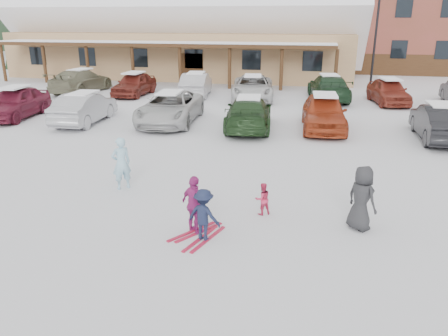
% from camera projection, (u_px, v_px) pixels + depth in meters
% --- Properties ---
extents(ground, '(160.00, 160.00, 0.00)m').
position_uv_depth(ground, '(204.00, 218.00, 10.85)').
color(ground, silver).
rests_on(ground, ground).
extents(day_lodge, '(29.12, 12.50, 10.38)m').
position_uv_depth(day_lodge, '(184.00, 28.00, 37.21)').
color(day_lodge, tan).
rests_on(day_lodge, ground).
extents(lamp_post, '(0.50, 0.25, 6.80)m').
position_uv_depth(lamp_post, '(376.00, 32.00, 30.12)').
color(lamp_post, black).
rests_on(lamp_post, ground).
extents(conifer_0, '(4.40, 4.40, 10.20)m').
position_uv_depth(conifer_0, '(21.00, 7.00, 41.94)').
color(conifer_0, black).
rests_on(conifer_0, ground).
extents(conifer_2, '(5.28, 5.28, 12.24)m').
position_uv_depth(conifer_2, '(53.00, 0.00, 53.46)').
color(conifer_2, black).
rests_on(conifer_2, ground).
extents(conifer_3, '(3.96, 3.96, 9.18)m').
position_uv_depth(conifer_3, '(355.00, 14.00, 48.65)').
color(conifer_3, black).
rests_on(conifer_3, ground).
extents(adult_skier, '(0.66, 0.66, 1.54)m').
position_uv_depth(adult_skier, '(121.00, 163.00, 12.48)').
color(adult_skier, '#9BCDE1').
rests_on(adult_skier, ground).
extents(toddler_red, '(0.51, 0.49, 0.84)m').
position_uv_depth(toddler_red, '(263.00, 199.00, 10.93)').
color(toddler_red, '#D02F56').
rests_on(toddler_red, ground).
extents(child_navy, '(0.88, 0.66, 1.20)m').
position_uv_depth(child_navy, '(204.00, 215.00, 9.60)').
color(child_navy, '#171E3A').
rests_on(child_navy, ground).
extents(skis_child_navy, '(0.61, 1.40, 0.03)m').
position_uv_depth(skis_child_navy, '(204.00, 239.00, 9.79)').
color(skis_child_navy, '#AC1836').
rests_on(skis_child_navy, ground).
extents(child_magenta, '(0.86, 0.73, 1.39)m').
position_uv_depth(child_magenta, '(195.00, 205.00, 9.89)').
color(child_magenta, '#A72979').
rests_on(child_magenta, ground).
extents(skis_child_magenta, '(0.95, 1.27, 0.03)m').
position_uv_depth(skis_child_magenta, '(195.00, 232.00, 10.11)').
color(skis_child_magenta, '#AC1836').
rests_on(skis_child_magenta, ground).
extents(bystander_dark, '(0.89, 0.88, 1.55)m').
position_uv_depth(bystander_dark, '(362.00, 198.00, 10.05)').
color(bystander_dark, '#292A2C').
rests_on(bystander_dark, ground).
extents(parked_car_0, '(2.24, 4.62, 1.52)m').
position_uv_depth(parked_car_0, '(16.00, 103.00, 21.54)').
color(parked_car_0, maroon).
rests_on(parked_car_0, ground).
extents(parked_car_1, '(1.77, 4.41, 1.43)m').
position_uv_depth(parked_car_1, '(84.00, 108.00, 20.48)').
color(parked_car_1, '#A5A5AA').
rests_on(parked_car_1, ground).
extents(parked_car_2, '(2.79, 5.39, 1.45)m').
position_uv_depth(parked_car_2, '(170.00, 108.00, 20.47)').
color(parked_car_2, silver).
rests_on(parked_car_2, ground).
extents(parked_car_3, '(2.50, 5.05, 1.41)m').
position_uv_depth(parked_car_3, '(249.00, 113.00, 19.39)').
color(parked_car_3, '#223E1E').
rests_on(parked_car_3, ground).
extents(parked_car_4, '(2.12, 4.69, 1.56)m').
position_uv_depth(parked_car_4, '(324.00, 112.00, 19.23)').
color(parked_car_4, '#AA3C1C').
rests_on(parked_car_4, ground).
extents(parked_car_5, '(1.54, 4.41, 1.45)m').
position_uv_depth(parked_car_5, '(439.00, 122.00, 17.61)').
color(parked_car_5, black).
rests_on(parked_car_5, ground).
extents(parked_car_7, '(2.51, 5.38, 1.52)m').
position_uv_depth(parked_car_7, '(81.00, 81.00, 28.98)').
color(parked_car_7, '#7B785B').
rests_on(parked_car_7, ground).
extents(parked_car_8, '(1.73, 4.27, 1.45)m').
position_uv_depth(parked_car_8, '(134.00, 84.00, 27.83)').
color(parked_car_8, maroon).
rests_on(parked_car_8, ground).
extents(parked_car_9, '(2.13, 4.61, 1.46)m').
position_uv_depth(parked_car_9, '(196.00, 84.00, 27.64)').
color(parked_car_9, '#B4B3B7').
rests_on(parked_car_9, ground).
extents(parked_car_10, '(3.09, 5.51, 1.45)m').
position_uv_depth(parked_car_10, '(253.00, 88.00, 26.40)').
color(parked_car_10, silver).
rests_on(parked_car_10, ground).
extents(parked_car_11, '(2.79, 5.45, 1.51)m').
position_uv_depth(parked_car_11, '(329.00, 88.00, 26.19)').
color(parked_car_11, '#1E3C23').
rests_on(parked_car_11, ground).
extents(parked_car_12, '(2.38, 4.45, 1.44)m').
position_uv_depth(parked_car_12, '(388.00, 91.00, 25.13)').
color(parked_car_12, maroon).
rests_on(parked_car_12, ground).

